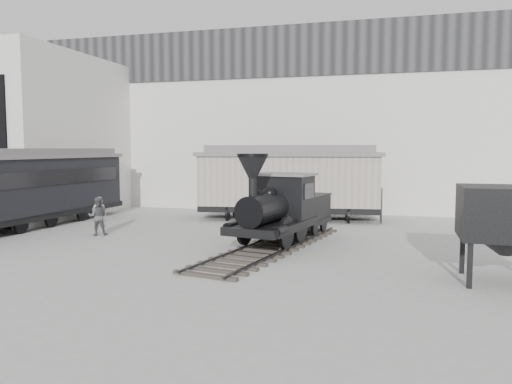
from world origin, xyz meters
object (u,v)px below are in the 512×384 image
(visitor_a, at_px, (99,215))
(coal_hopper, at_px, (507,220))
(boxcar, at_px, (289,181))
(locomotive, at_px, (280,212))
(visitor_b, at_px, (98,216))
(passenger_coach, at_px, (25,188))

(visitor_a, height_order, coal_hopper, coal_hopper)
(boxcar, relative_size, coal_hopper, 3.65)
(boxcar, bearing_deg, locomotive, -88.44)
(boxcar, bearing_deg, coal_hopper, -59.47)
(visitor_b, bearing_deg, coal_hopper, 140.59)
(locomotive, height_order, coal_hopper, locomotive)
(locomotive, height_order, boxcar, boxcar)
(boxcar, distance_m, passenger_coach, 13.09)
(visitor_b, bearing_deg, boxcar, -160.55)
(boxcar, relative_size, passenger_coach, 0.75)
(boxcar, relative_size, visitor_b, 5.95)
(boxcar, distance_m, visitor_a, 9.94)
(locomotive, relative_size, visitor_b, 6.07)
(coal_hopper, bearing_deg, passenger_coach, 167.47)
(locomotive, height_order, visitor_b, locomotive)
(boxcar, height_order, coal_hopper, boxcar)
(visitor_a, distance_m, visitor_b, 0.37)
(coal_hopper, bearing_deg, boxcar, 128.65)
(boxcar, height_order, visitor_a, boxcar)
(coal_hopper, bearing_deg, visitor_a, 165.89)
(boxcar, bearing_deg, visitor_a, -144.28)
(passenger_coach, relative_size, visitor_b, 7.89)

